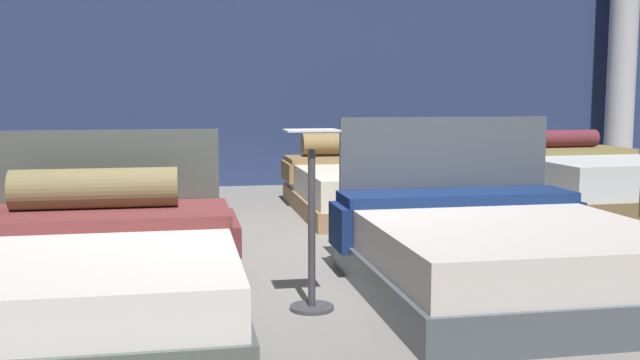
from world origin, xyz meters
TOP-DOWN VIEW (x-y plane):
  - ground_plane at (0.00, 0.00)m, footprint 18.00×18.00m
  - showroom_back_wall at (0.00, 3.99)m, footprint 18.00×0.06m
  - bed_1 at (-1.21, -1.15)m, footprint 1.74×2.17m
  - bed_2 at (1.12, -1.30)m, footprint 1.66×1.94m
  - bed_5 at (-1.17, 1.72)m, footprint 1.59×2.18m
  - bed_6 at (1.20, 1.75)m, footprint 1.61×2.13m
  - bed_7 at (3.51, 1.72)m, footprint 1.59×1.97m
  - price_sign at (-0.00, -1.41)m, footprint 0.28×0.24m
  - support_pillar at (5.05, 3.58)m, footprint 0.36×0.36m

SIDE VIEW (x-z plane):
  - ground_plane at x=0.00m, z-range -0.02..0.00m
  - bed_5 at x=-1.17m, z-range -0.02..0.46m
  - bed_1 at x=-1.21m, z-range -0.23..0.69m
  - bed_2 at x=1.12m, z-range -0.26..0.74m
  - bed_6 at x=1.20m, z-range -0.13..0.61m
  - bed_7 at x=3.51m, z-range -0.11..0.65m
  - price_sign at x=0.00m, z-range -0.11..0.86m
  - showroom_back_wall at x=0.00m, z-range 0.00..3.50m
  - support_pillar at x=5.05m, z-range 0.00..3.50m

